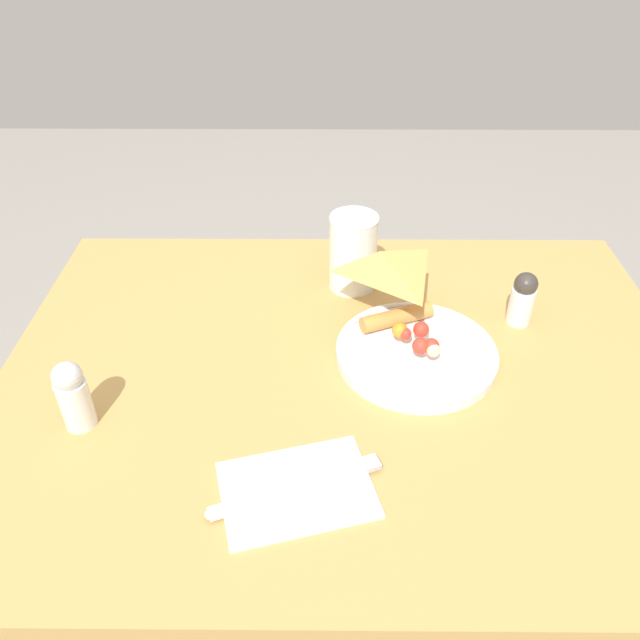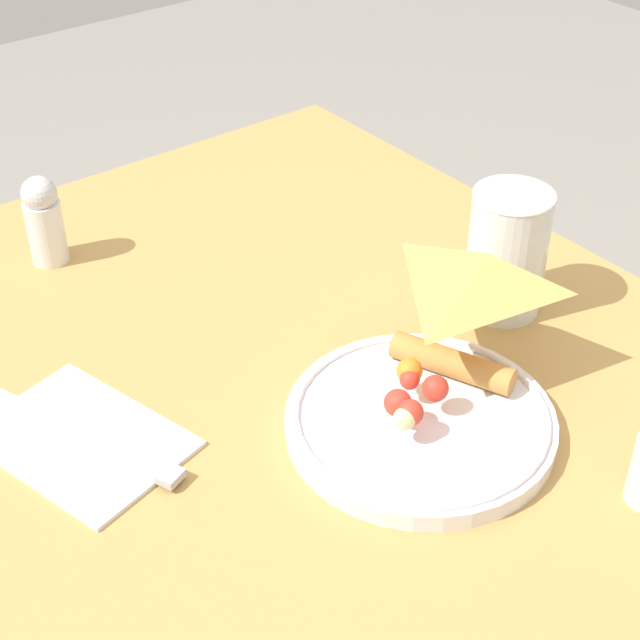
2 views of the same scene
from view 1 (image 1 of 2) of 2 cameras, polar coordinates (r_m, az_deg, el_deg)
name	(u,v)px [view 1 (image 1 of 2)]	position (r m, az deg, el deg)	size (l,w,h in m)	color
dining_table	(346,439)	(0.94, 2.36, -10.84)	(0.94, 0.70, 0.77)	tan
plate_pizza	(416,348)	(0.86, 8.75, -2.59)	(0.22, 0.22, 0.05)	white
milk_glass	(353,254)	(0.98, 3.03, 6.01)	(0.08, 0.08, 0.12)	white
napkin_folded	(297,490)	(0.71, -2.12, -15.24)	(0.19, 0.15, 0.00)	silver
butter_knife	(306,484)	(0.71, -1.32, -14.77)	(0.19, 0.09, 0.01)	#B2B2B7
salt_shaker	(73,395)	(0.80, -21.65, -6.39)	(0.04, 0.04, 0.09)	silver
pepper_shaker	(523,298)	(0.95, 18.04, 1.91)	(0.04, 0.04, 0.08)	silver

